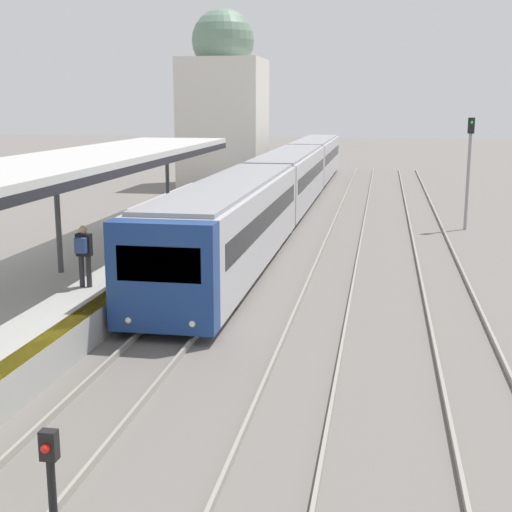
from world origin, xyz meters
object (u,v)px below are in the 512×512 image
Objects in this scene: person_on_platform at (84,251)px; signal_post_near at (52,492)px; signal_mast_far at (469,160)px; train_near at (288,177)px.

person_on_platform is 11.15m from signal_post_near.
signal_mast_far reaches higher than signal_post_near.
signal_post_near is 0.40× the size of signal_mast_far.
signal_post_near is at bearing -105.81° from signal_mast_far.
signal_mast_far is at bearing -30.87° from train_near.
train_near reaches higher than signal_post_near.
person_on_platform is 0.83× the size of signal_post_near.
signal_post_near is at bearing -68.60° from person_on_platform.
person_on_platform is at bearing -97.04° from train_near.
person_on_platform is 19.78m from signal_mast_far.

